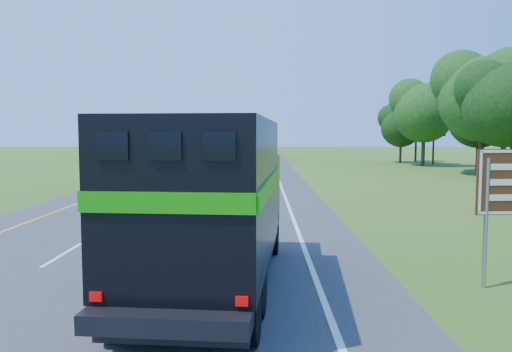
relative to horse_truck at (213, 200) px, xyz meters
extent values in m
cube|color=#38383A|center=(-3.02, 42.26, -2.11)|extent=(15.00, 260.00, 0.04)
cube|color=yellow|center=(-8.52, 42.26, -2.09)|extent=(0.15, 260.00, 0.01)
cube|color=white|center=(2.48, 42.26, -2.09)|extent=(0.15, 260.00, 0.01)
cylinder|color=black|center=(-0.86, 3.66, -1.49)|extent=(0.48, 1.24, 1.21)
cylinder|color=black|center=(1.44, 3.47, -1.49)|extent=(0.48, 1.24, 1.21)
cylinder|color=black|center=(-1.29, -1.60, -1.49)|extent=(0.48, 1.24, 1.21)
cylinder|color=black|center=(1.01, -1.79, -1.49)|extent=(0.48, 1.24, 1.21)
cylinder|color=black|center=(-1.39, -2.92, -1.49)|extent=(0.48, 1.24, 1.21)
cylinder|color=black|center=(0.91, -3.10, -1.49)|extent=(0.48, 1.24, 1.21)
cube|color=black|center=(0.00, 0.06, -1.36)|extent=(3.34, 8.98, 0.31)
cube|color=black|center=(0.28, 3.45, -0.16)|extent=(2.84, 2.19, 2.09)
cube|color=black|center=(0.36, 4.46, 0.39)|extent=(2.42, 0.26, 0.66)
cube|color=black|center=(-0.06, -0.71, 0.31)|extent=(3.25, 6.58, 3.02)
cube|color=#119508|center=(-0.32, -3.91, 0.46)|extent=(2.74, 0.27, 0.33)
cube|color=#119508|center=(-1.45, -0.60, 0.46)|extent=(0.56, 6.36, 0.33)
cube|color=#119508|center=(1.33, -0.82, 0.46)|extent=(0.56, 6.36, 0.33)
cube|color=black|center=(-1.14, -3.84, 1.33)|extent=(0.50, 0.08, 0.44)
cube|color=black|center=(-0.32, -3.91, 1.33)|extent=(0.50, 0.08, 0.44)
cube|color=black|center=(0.51, -3.97, 1.33)|extent=(0.50, 0.08, 0.44)
cube|color=black|center=(-0.31, -3.78, -1.76)|extent=(2.53, 0.34, 0.11)
cube|color=#B20505|center=(-1.47, -3.81, -1.04)|extent=(0.20, 0.06, 0.15)
cube|color=#B20505|center=(0.83, -4.00, -1.04)|extent=(0.20, 0.06, 0.15)
imported|color=white|center=(-6.25, 29.11, -1.14)|extent=(3.45, 6.96, 1.90)
imported|color=silver|center=(-6.95, 108.69, -1.28)|extent=(1.97, 4.78, 1.62)
cylinder|color=gray|center=(6.41, 0.24, -0.59)|extent=(0.10, 0.10, 3.09)
camera|label=1|loc=(1.14, -11.41, 1.49)|focal=35.00mm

